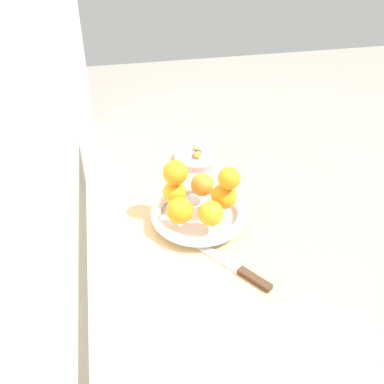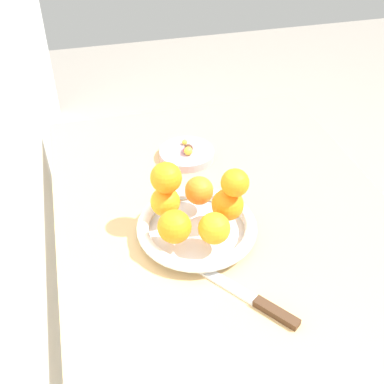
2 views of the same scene
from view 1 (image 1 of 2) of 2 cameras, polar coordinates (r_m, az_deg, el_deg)
ground_plane at (r=1.87m, az=3.29°, el=-20.61°), size 6.00×6.00×0.00m
wall_back at (r=1.03m, az=-19.18°, el=16.66°), size 4.00×0.05×2.50m
dining_table at (r=1.37m, az=4.23°, el=-5.68°), size 1.10×0.76×0.74m
fruit_bowl at (r=1.28m, az=0.79°, el=-2.69°), size 0.25×0.25×0.04m
candy_dish at (r=1.52m, az=0.55°, el=4.08°), size 0.14×0.14×0.02m
orange_0 at (r=1.27m, az=-2.10°, el=-0.03°), size 0.06×0.06×0.06m
orange_1 at (r=1.21m, az=-1.45°, el=-2.23°), size 0.07×0.07×0.07m
orange_2 at (r=1.20m, az=2.25°, el=-2.55°), size 0.06×0.06×0.06m
orange_3 at (r=1.25m, az=3.77°, el=-0.53°), size 0.07×0.07×0.07m
orange_4 at (r=1.30m, az=1.22°, el=0.83°), size 0.06×0.06×0.06m
orange_5 at (r=1.23m, az=-1.99°, el=2.32°), size 0.06×0.06×0.06m
orange_6 at (r=1.21m, az=4.42°, el=1.61°), size 0.06×0.06×0.06m
candy_ball_0 at (r=1.49m, az=0.66°, el=4.41°), size 0.02×0.02×0.02m
candy_ball_1 at (r=1.50m, az=0.73°, el=4.65°), size 0.02×0.02×0.02m
candy_ball_2 at (r=1.51m, az=0.64°, el=4.73°), size 0.02×0.02×0.02m
candy_ball_3 at (r=1.50m, az=0.46°, el=4.49°), size 0.02×0.02×0.02m
candy_ball_4 at (r=1.54m, az=0.41°, el=5.25°), size 0.01×0.01×0.01m
knife at (r=1.16m, az=5.05°, el=-8.79°), size 0.22×0.17×0.01m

